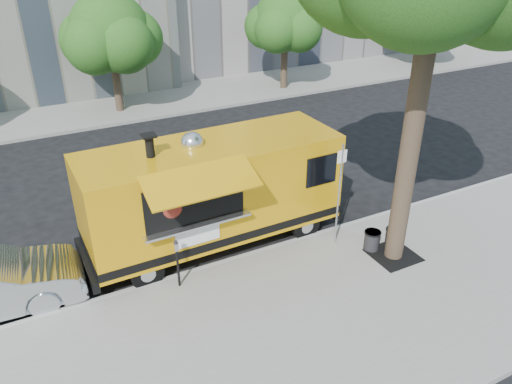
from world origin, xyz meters
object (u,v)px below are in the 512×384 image
far_tree_b (110,32)px  sign_post (339,189)px  parking_meter (177,258)px  trash_bin_right (394,238)px  trash_bin_left (372,240)px  far_tree_d (426,4)px  far_tree_c (285,20)px  food_truck (212,191)px

far_tree_b → sign_post: bearing=-79.9°
parking_meter → trash_bin_right: parking_meter is taller
sign_post → parking_meter: sign_post is taller
sign_post → trash_bin_left: size_ratio=5.43×
far_tree_b → far_tree_d: far_tree_d is taller
far_tree_c → parking_meter: size_ratio=3.90×
far_tree_c → parking_meter: far_tree_c is taller
food_truck → far_tree_d: bearing=31.8°
far_tree_d → trash_bin_left: 21.93m
parking_meter → far_tree_c: bearing=51.3°
far_tree_b → trash_bin_left: (3.26, -14.98, -3.39)m
far_tree_b → trash_bin_right: size_ratio=8.93×
far_tree_c → trash_bin_right: 16.14m
far_tree_c → food_truck: 15.56m
far_tree_c → trash_bin_left: 16.10m
parking_meter → trash_bin_right: 5.95m
food_truck → trash_bin_right: (4.22, -2.71, -1.22)m
sign_post → parking_meter: bearing=177.5°
far_tree_b → trash_bin_right: far_tree_b is taller
parking_meter → trash_bin_left: (5.26, -0.93, -0.53)m
food_truck → far_tree_c: bearing=51.6°
far_tree_b → food_truck: 12.72m
trash_bin_right → far_tree_d: bearing=44.9°
far_tree_d → trash_bin_right: size_ratio=9.17×
parking_meter → far_tree_d: bearing=33.6°
far_tree_b → trash_bin_left: bearing=-77.7°
sign_post → trash_bin_left: 1.73m
far_tree_d → food_truck: size_ratio=0.77×
sign_post → parking_meter: 4.64m
far_tree_b → food_truck: far_tree_b is taller
parking_meter → trash_bin_right: bearing=-11.6°
far_tree_c → far_tree_d: far_tree_d is taller
far_tree_b → trash_bin_right: bearing=-76.0°
far_tree_d → food_truck: 23.15m
trash_bin_left → sign_post: bearing=134.3°
far_tree_d → sign_post: (-16.45, -14.15, -2.04)m
far_tree_b → far_tree_c: size_ratio=1.06×
far_tree_d → trash_bin_left: bearing=-136.6°
far_tree_c → trash_bin_left: bearing=-111.4°
far_tree_b → far_tree_c: bearing=-1.9°
trash_bin_left → far_tree_c: bearing=68.6°
trash_bin_left → trash_bin_right: (0.55, -0.26, 0.03)m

